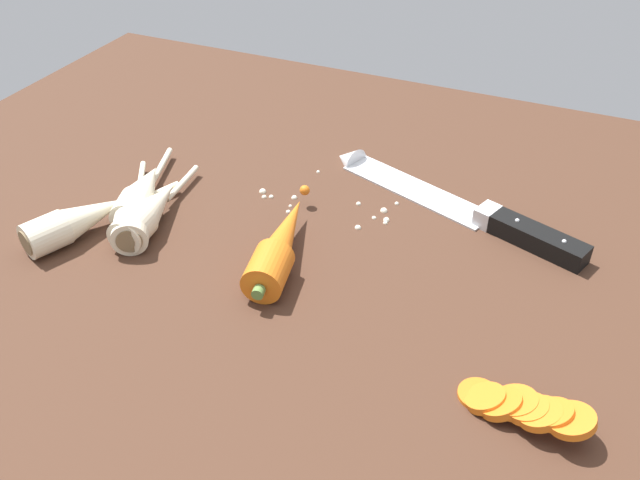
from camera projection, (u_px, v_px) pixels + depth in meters
ground_plane at (327, 255)px, 77.15cm from camera, size 120.00×90.00×4.00cm
chefs_knife at (445, 200)px, 81.44cm from camera, size 33.81×14.89×4.18cm
whole_carrot at (280, 245)px, 71.94cm from camera, size 7.00×19.52×4.20cm
parsnip_front at (134, 211)px, 77.21cm from camera, size 11.31×16.58×4.00cm
parsnip_mid_left at (142, 193)px, 80.18cm from camera, size 7.79×17.42×4.00cm
parsnip_mid_right at (79, 220)px, 75.75cm from camera, size 9.42×18.56×4.00cm
parsnip_back at (149, 212)px, 77.09cm from camera, size 5.03×17.59×4.00cm
carrot_slice_stack at (521, 407)px, 55.80cm from camera, size 11.16×5.11×3.46cm
mince_crumbs at (339, 205)px, 81.16cm from camera, size 22.48×10.24×0.85cm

